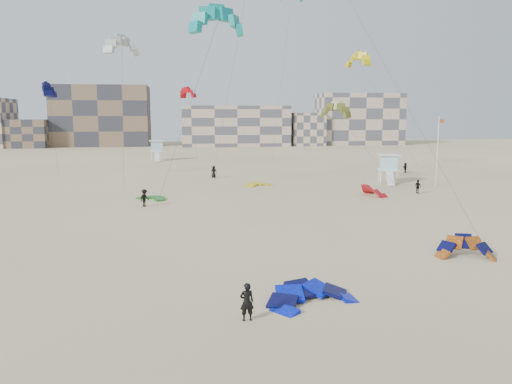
{
  "coord_description": "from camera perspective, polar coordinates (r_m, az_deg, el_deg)",
  "views": [
    {
      "loc": [
        -4.64,
        -23.48,
        8.71
      ],
      "look_at": [
        -0.57,
        6.0,
        4.23
      ],
      "focal_mm": 35.0,
      "sensor_mm": 36.0,
      "label": 1
    }
  ],
  "objects": [
    {
      "name": "kite_fly_red",
      "position": [
        91.09,
        -7.81,
        11.08
      ],
      "size": [
        5.1,
        11.39,
        13.24
      ],
      "rotation": [
        0.0,
        0.0,
        2.2
      ],
      "color": "#C20010",
      "rests_on": "ground"
    },
    {
      "name": "kite_fly_navy",
      "position": [
        73.79,
        -22.57,
        10.61
      ],
      "size": [
        4.14,
        4.22,
        12.65
      ],
      "rotation": [
        0.0,
        0.0,
        1.65
      ],
      "color": "#070943",
      "rests_on": "ground"
    },
    {
      "name": "lifeguard_tower_far",
      "position": [
        103.44,
        -11.25,
        4.69
      ],
      "size": [
        3.01,
        5.59,
        4.04
      ],
      "rotation": [
        0.0,
        0.0,
        0.05
      ],
      "color": "white",
      "rests_on": "ground"
    },
    {
      "name": "condo_east",
      "position": [
        164.81,
        11.62,
        8.15
      ],
      "size": [
        26.0,
        14.0,
        16.0
      ],
      "primitive_type": "cube",
      "color": "#C5AB90",
      "rests_on": "ground"
    },
    {
      "name": "kitesurfer_c",
      "position": [
        50.07,
        -12.63,
        -0.66
      ],
      "size": [
        1.2,
        1.26,
        1.72
      ],
      "primitive_type": "imported",
      "rotation": [
        0.0,
        0.0,
        0.88
      ],
      "color": "black",
      "rests_on": "ground"
    },
    {
      "name": "kite_fly_grey",
      "position": [
        58.19,
        -15.1,
        15.68
      ],
      "size": [
        5.58,
        7.79,
        16.66
      ],
      "rotation": [
        0.0,
        0.0,
        0.74
      ],
      "color": "silver",
      "rests_on": "ground"
    },
    {
      "name": "kite_fly_olive",
      "position": [
        64.76,
        9.03,
        9.04
      ],
      "size": [
        7.03,
        12.44,
        9.8
      ],
      "rotation": [
        0.0,
        0.0,
        -0.64
      ],
      "color": "brown",
      "rests_on": "ground"
    },
    {
      "name": "kite_fly_teal_a",
      "position": [
        43.23,
        -4.45,
        18.69
      ],
      "size": [
        8.09,
        5.3,
        16.83
      ],
      "rotation": [
        0.0,
        0.0,
        0.26
      ],
      "color": "teal",
      "rests_on": "ground"
    },
    {
      "name": "kite_fly_yellow",
      "position": [
        81.12,
        11.6,
        14.49
      ],
      "size": [
        12.89,
        5.76,
        17.92
      ],
      "rotation": [
        0.0,
        0.0,
        -1.05
      ],
      "color": "#FDFF0F",
      "rests_on": "ground"
    },
    {
      "name": "kitesurfer_d",
      "position": [
        60.2,
        18.01,
        0.59
      ],
      "size": [
        0.69,
        1.01,
        1.59
      ],
      "primitive_type": "imported",
      "rotation": [
        0.0,
        0.0,
        1.93
      ],
      "color": "black",
      "rests_on": "ground"
    },
    {
      "name": "flagpole",
      "position": [
        66.95,
        20.04,
        4.52
      ],
      "size": [
        0.71,
        0.11,
        8.77
      ],
      "color": "white",
      "rests_on": "ground"
    },
    {
      "name": "ground",
      "position": [
        25.47,
        3.17,
        -11.44
      ],
      "size": [
        320.0,
        320.0,
        0.0
      ],
      "primitive_type": "plane",
      "color": "beige",
      "rests_on": "ground"
    },
    {
      "name": "kitesurfer_e",
      "position": [
        72.4,
        -4.85,
        2.32
      ],
      "size": [
        0.92,
        0.68,
        1.73
      ],
      "primitive_type": "imported",
      "rotation": [
        0.0,
        0.0,
        0.16
      ],
      "color": "black",
      "rests_on": "ground"
    },
    {
      "name": "kite_ground_orange",
      "position": [
        34.12,
        22.8,
        -6.91
      ],
      "size": [
        4.21,
        4.25,
        3.43
      ],
      "primitive_type": null,
      "rotation": [
        0.77,
        0.0,
        -0.28
      ],
      "color": "orange",
      "rests_on": "ground"
    },
    {
      "name": "condo_fill_left",
      "position": [
        158.2,
        -24.67,
        6.09
      ],
      "size": [
        12.0,
        10.0,
        8.0
      ],
      "primitive_type": "cube",
      "color": "brown",
      "rests_on": "ground"
    },
    {
      "name": "condo_mid",
      "position": [
        154.2,
        -2.44,
        7.55
      ],
      "size": [
        32.0,
        16.0,
        12.0
      ],
      "primitive_type": "cube",
      "color": "#C5AB90",
      "rests_on": "ground"
    },
    {
      "name": "kite_ground_red_far",
      "position": [
        57.36,
        13.28,
        -0.4
      ],
      "size": [
        4.32,
        4.21,
        3.74
      ],
      "primitive_type": null,
      "rotation": [
        0.71,
        0.0,
        1.7
      ],
      "color": "#C20010",
      "rests_on": "ground"
    },
    {
      "name": "kitesurfer_f",
      "position": [
        82.38,
        16.69,
        2.68
      ],
      "size": [
        0.57,
        1.48,
        1.56
      ],
      "primitive_type": "imported",
      "rotation": [
        0.0,
        0.0,
        -1.65
      ],
      "color": "black",
      "rests_on": "ground"
    },
    {
      "name": "kite_ground_yellow",
      "position": [
        63.81,
        0.27,
        0.72
      ],
      "size": [
        4.84,
        4.93,
        1.15
      ],
      "primitive_type": null,
      "rotation": [
        0.14,
        0.0,
        0.49
      ],
      "color": "#FDFF0F",
      "rests_on": "ground"
    },
    {
      "name": "condo_west_b",
      "position": [
        159.51,
        -17.2,
        8.29
      ],
      "size": [
        28.0,
        14.0,
        18.0
      ],
      "primitive_type": "cube",
      "color": "brown",
      "rests_on": "ground"
    },
    {
      "name": "kitesurfer_main",
      "position": [
        21.94,
        -1.06,
        -12.44
      ],
      "size": [
        0.66,
        0.47,
        1.69
      ],
      "primitive_type": "imported",
      "rotation": [
        0.0,
        0.0,
        3.25
      ],
      "color": "black",
      "rests_on": "ground"
    },
    {
      "name": "condo_fill_right",
      "position": [
        155.9,
        5.78,
        7.16
      ],
      "size": [
        10.0,
        10.0,
        10.0
      ],
      "primitive_type": "cube",
      "color": "#C5AB90",
      "rests_on": "ground"
    },
    {
      "name": "kite_ground_green",
      "position": [
        54.43,
        -11.78,
        -0.82
      ],
      "size": [
        4.52,
        4.55,
        0.59
      ],
      "primitive_type": null,
      "rotation": [
        0.05,
        0.0,
        -0.71
      ],
      "color": "#17811A",
      "rests_on": "ground"
    },
    {
      "name": "kite_ground_blue",
      "position": [
        24.42,
        6.43,
        -12.39
      ],
      "size": [
        5.8,
        5.95,
        2.52
      ],
      "primitive_type": null,
      "rotation": [
        0.29,
        0.0,
        0.36
      ],
      "color": "#0026EF",
      "rests_on": "ground"
    },
    {
      "name": "lifeguard_tower_near",
      "position": [
        68.81,
        14.89,
        2.59
      ],
      "size": [
        3.33,
        5.57,
        3.81
      ],
      "rotation": [
        0.0,
        0.0,
        -0.28
      ],
      "color": "white",
      "rests_on": "ground"
    }
  ]
}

